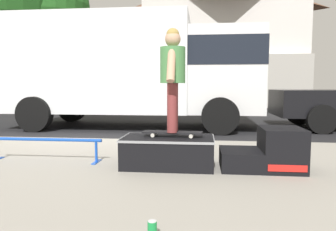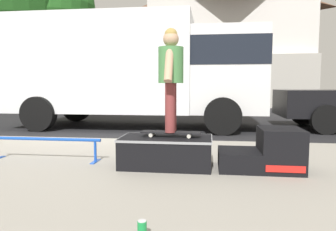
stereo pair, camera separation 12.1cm
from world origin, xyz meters
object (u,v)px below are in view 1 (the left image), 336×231
Objects in this scene: grind_rail at (45,143)px; skater_kid at (173,71)px; kicker_ramp at (268,152)px; skate_box at (168,151)px; soda_can at (152,230)px; box_truck at (135,67)px; skateboard at (173,132)px.

grind_rail is 1.23× the size of skater_kid.
skate_box is at bearing 179.98° from kicker_ramp.
box_truck reaches higher than soda_can.
skate_box is 1.04m from skater_kid.
box_truck reaches higher than skate_box.
grind_rail is at bearing 177.82° from skater_kid.
kicker_ramp is 2.30m from soda_can.
skate_box is at bearing 92.94° from soda_can.
skater_kid is at bearing 91.30° from soda_can.
skateboard is 0.11× the size of box_truck.
skate_box is 1.28m from kicker_ramp.
skate_box is at bearing -3.47° from grind_rail.
box_truck is at bearing 120.03° from kicker_ramp.
soda_can is (-1.18, -1.97, -0.16)m from kicker_ramp.
skateboard is 5.06m from box_truck.
skate_box is at bearing -72.92° from box_truck.
skate_box is at bearing -145.98° from skater_kid.
skate_box is 1.51× the size of skateboard.
skate_box is 9.45× the size of soda_can.
grind_rail is 0.24× the size of box_truck.
grind_rail is (-3.03, 0.11, 0.03)m from kicker_ramp.
box_truck reaches higher than kicker_ramp.
soda_can is at bearing -76.94° from box_truck.
kicker_ramp reaches higher than skate_box.
kicker_ramp reaches higher than soda_can.
kicker_ramp is 0.76× the size of skater_kid.
skate_box is 5.14m from box_truck.
skater_kid reaches higher than skate_box.
grind_rail is at bearing 131.69° from soda_can.
skater_kid reaches higher than soda_can.
skateboard is 0.80m from skater_kid.
skateboard reaches higher than skate_box.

